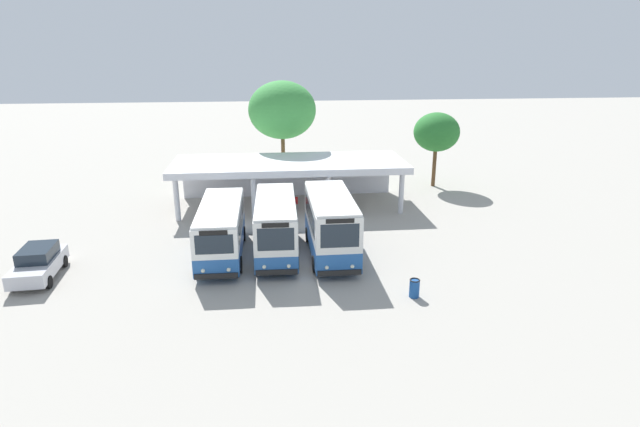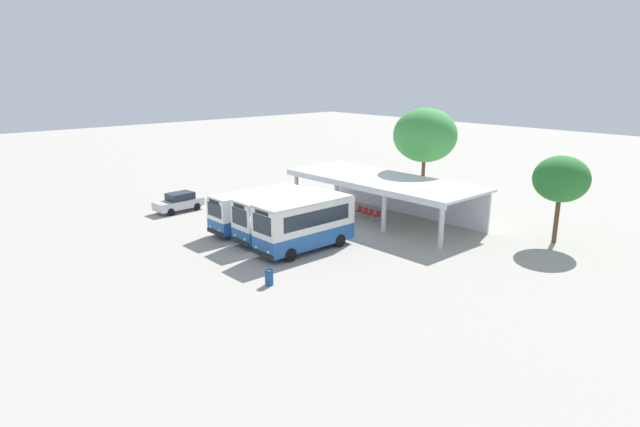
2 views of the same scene
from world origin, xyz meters
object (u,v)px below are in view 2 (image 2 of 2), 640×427
object	(u,v)px
city_bus_nearest_orange	(258,208)
parked_car_flank	(179,202)
litter_bin_apron	(269,277)
waiting_chair_fourth_seat	(377,215)
waiting_chair_middle_seat	(370,214)
waiting_chair_second_from_end	(365,212)
waiting_chair_end_by_column	(359,210)
city_bus_second_in_row	(283,214)
city_bus_middle_cream	(305,223)

from	to	relation	value
city_bus_nearest_orange	parked_car_flank	xyz separation A→B (m)	(-9.08, -1.89, -0.85)
parked_car_flank	litter_bin_apron	world-z (taller)	parked_car_flank
waiting_chair_fourth_seat	parked_car_flank	bearing A→B (deg)	-142.71
waiting_chair_middle_seat	waiting_chair_second_from_end	bearing A→B (deg)	174.89
waiting_chair_end_by_column	litter_bin_apron	xyz separation A→B (m)	(6.87, -14.48, -0.07)
city_bus_nearest_orange	waiting_chair_end_by_column	size ratio (longest dim) A/B	8.88
city_bus_nearest_orange	waiting_chair_middle_seat	distance (m)	9.37
waiting_chair_end_by_column	waiting_chair_middle_seat	bearing A→B (deg)	-4.27
city_bus_second_in_row	waiting_chair_end_by_column	xyz separation A→B (m)	(-0.51, 8.51, -1.27)
city_bus_second_in_row	waiting_chair_fourth_seat	bearing A→B (deg)	79.77
waiting_chair_end_by_column	waiting_chair_middle_seat	world-z (taller)	same
city_bus_middle_cream	waiting_chair_fourth_seat	distance (m)	9.20
city_bus_middle_cream	parked_car_flank	bearing A→B (deg)	-174.60
waiting_chair_second_from_end	waiting_chair_middle_seat	xyz separation A→B (m)	(0.68, -0.06, 0.00)
waiting_chair_middle_seat	city_bus_second_in_row	bearing A→B (deg)	-95.77
waiting_chair_fourth_seat	city_bus_nearest_orange	bearing A→B (deg)	-118.30
waiting_chair_second_from_end	litter_bin_apron	world-z (taller)	litter_bin_apron
city_bus_nearest_orange	city_bus_middle_cream	bearing A→B (deg)	-4.29
waiting_chair_middle_seat	waiting_chair_fourth_seat	distance (m)	0.68
city_bus_nearest_orange	city_bus_second_in_row	bearing A→B (deg)	0.56
waiting_chair_fourth_seat	litter_bin_apron	size ratio (longest dim) A/B	0.96
city_bus_second_in_row	city_bus_middle_cream	size ratio (longest dim) A/B	1.03
parked_car_flank	waiting_chair_middle_seat	distance (m)	16.59
waiting_chair_end_by_column	litter_bin_apron	bearing A→B (deg)	-64.63
city_bus_middle_cream	waiting_chair_middle_seat	size ratio (longest dim) A/B	8.40
city_bus_second_in_row	waiting_chair_fourth_seat	xyz separation A→B (m)	(1.53, 8.48, -1.27)
waiting_chair_middle_seat	litter_bin_apron	world-z (taller)	litter_bin_apron
city_bus_second_in_row	waiting_chair_middle_seat	bearing A→B (deg)	84.23
waiting_chair_second_from_end	waiting_chair_fourth_seat	distance (m)	1.36
waiting_chair_second_from_end	litter_bin_apron	xyz separation A→B (m)	(6.19, -14.44, -0.07)
waiting_chair_fourth_seat	waiting_chair_middle_seat	bearing A→B (deg)	-174.26
city_bus_middle_cream	waiting_chair_fourth_seat	size ratio (longest dim) A/B	8.40
waiting_chair_fourth_seat	litter_bin_apron	world-z (taller)	litter_bin_apron
city_bus_nearest_orange	parked_car_flank	world-z (taller)	city_bus_nearest_orange
city_bus_nearest_orange	waiting_chair_end_by_column	bearing A→B (deg)	73.45
city_bus_second_in_row	waiting_chair_fourth_seat	size ratio (longest dim) A/B	8.66
waiting_chair_end_by_column	waiting_chair_middle_seat	xyz separation A→B (m)	(1.36, -0.10, 0.00)
city_bus_middle_cream	waiting_chair_fourth_seat	xyz separation A→B (m)	(-1.52, 8.96, -1.40)
waiting_chair_end_by_column	litter_bin_apron	size ratio (longest dim) A/B	0.96
city_bus_nearest_orange	waiting_chair_end_by_column	distance (m)	8.98
city_bus_second_in_row	waiting_chair_second_from_end	bearing A→B (deg)	88.86
city_bus_nearest_orange	waiting_chair_end_by_column	xyz separation A→B (m)	(2.54, 8.54, -1.16)
parked_car_flank	waiting_chair_second_from_end	bearing A→B (deg)	40.20
city_bus_second_in_row	waiting_chair_end_by_column	world-z (taller)	city_bus_second_in_row
parked_car_flank	waiting_chair_second_from_end	xyz separation A→B (m)	(12.30, 10.39, -0.30)
city_bus_second_in_row	waiting_chair_middle_seat	size ratio (longest dim) A/B	8.66
waiting_chair_fourth_seat	litter_bin_apron	distance (m)	15.23
waiting_chair_end_by_column	city_bus_second_in_row	bearing A→B (deg)	-86.56
city_bus_middle_cream	waiting_chair_second_from_end	xyz separation A→B (m)	(-2.88, 8.96, -1.40)
city_bus_nearest_orange	waiting_chair_end_by_column	world-z (taller)	city_bus_nearest_orange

